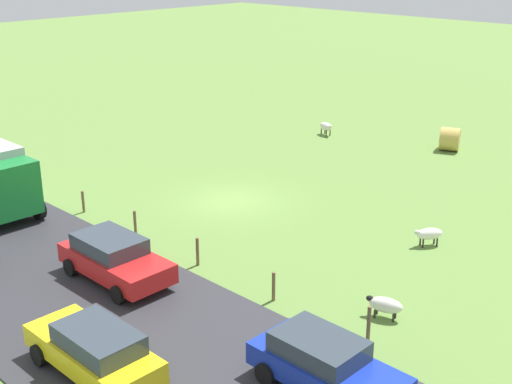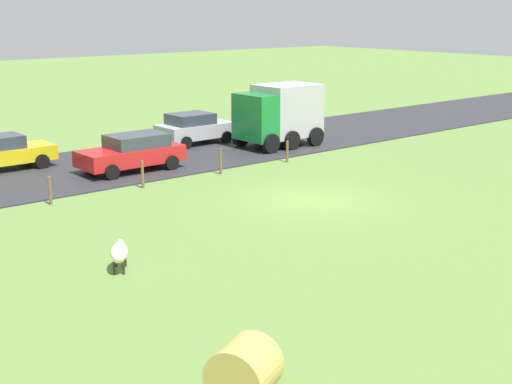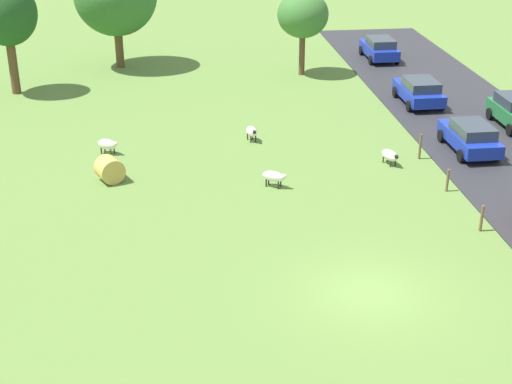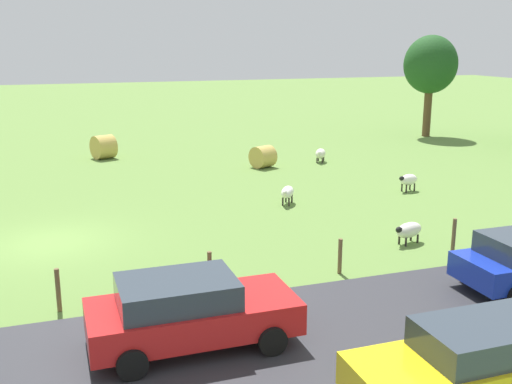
# 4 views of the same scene
# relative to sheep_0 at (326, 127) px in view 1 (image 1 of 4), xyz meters

# --- Properties ---
(ground_plane) EXTENTS (160.00, 160.00, 0.00)m
(ground_plane) POSITION_rel_sheep_0_xyz_m (12.28, 4.21, -0.56)
(ground_plane) COLOR olive
(road_strip) EXTENTS (8.00, 80.00, 0.06)m
(road_strip) POSITION_rel_sheep_0_xyz_m (22.52, 4.21, -0.53)
(road_strip) COLOR #2D2D33
(road_strip) RESTS_ON ground_plane
(sheep_0) EXTENTS (0.82, 1.21, 0.82)m
(sheep_0) POSITION_rel_sheep_0_xyz_m (0.00, 0.00, 0.00)
(sheep_0) COLOR silver
(sheep_0) RESTS_ON ground_plane
(sheep_1) EXTENTS (1.18, 1.00, 0.75)m
(sheep_1) POSITION_rel_sheep_0_xyz_m (10.30, 13.49, -0.05)
(sheep_1) COLOR white
(sheep_1) RESTS_ON ground_plane
(sheep_3) EXTENTS (0.84, 1.26, 0.72)m
(sheep_3) POSITION_rel_sheep_0_xyz_m (16.24, 15.44, -0.09)
(sheep_3) COLOR silver
(sheep_3) RESTS_ON ground_plane
(hay_bale_0) EXTENTS (1.66, 1.52, 1.35)m
(hay_bale_0) POSITION_rel_sheep_0_xyz_m (-2.41, 7.27, 0.12)
(hay_bale_0) COLOR tan
(hay_bale_0) RESTS_ON ground_plane
(fence_post_0) EXTENTS (0.12, 0.12, 1.01)m
(fence_post_0) POSITION_rel_sheep_0_xyz_m (17.90, 0.43, -0.05)
(fence_post_0) COLOR brown
(fence_post_0) RESTS_ON ground_plane
(fence_post_1) EXTENTS (0.12, 0.12, 1.13)m
(fence_post_1) POSITION_rel_sheep_0_xyz_m (17.90, 4.31, 0.01)
(fence_post_1) COLOR brown
(fence_post_1) RESTS_ON ground_plane
(fence_post_2) EXTENTS (0.12, 0.12, 1.12)m
(fence_post_2) POSITION_rel_sheep_0_xyz_m (17.90, 8.19, 0.00)
(fence_post_2) COLOR brown
(fence_post_2) RESTS_ON ground_plane
(fence_post_3) EXTENTS (0.12, 0.12, 1.05)m
(fence_post_3) POSITION_rel_sheep_0_xyz_m (17.90, 12.08, -0.03)
(fence_post_3) COLOR brown
(fence_post_3) RESTS_ON ground_plane
(fence_post_4) EXTENTS (0.12, 0.12, 1.28)m
(fence_post_4) POSITION_rel_sheep_0_xyz_m (17.90, 15.96, 0.08)
(fence_post_4) COLOR brown
(fence_post_4) RESTS_ON ground_plane
(car_2) EXTENTS (2.20, 4.54, 1.58)m
(car_2) POSITION_rel_sheep_0_xyz_m (20.76, 6.98, 0.33)
(car_2) COLOR red
(car_2) RESTS_ON road_strip
(car_4) EXTENTS (2.06, 4.34, 1.54)m
(car_4) POSITION_rel_sheep_0_xyz_m (20.64, 16.49, 0.31)
(car_4) COLOR #1933B2
(car_4) RESTS_ON road_strip
(car_7) EXTENTS (1.97, 4.53, 1.52)m
(car_7) POSITION_rel_sheep_0_xyz_m (24.54, 11.46, 0.30)
(car_7) COLOR yellow
(car_7) RESTS_ON road_strip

